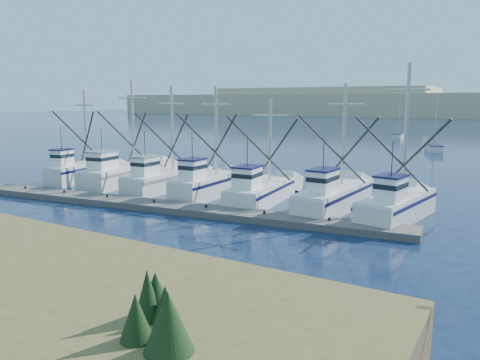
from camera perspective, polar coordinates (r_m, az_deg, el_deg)
name	(u,v)px	position (r m, az deg, el deg)	size (l,w,h in m)	color
ground	(195,245)	(24.01, -5.50, -7.94)	(500.00, 500.00, 0.00)	#0C1937
floating_dock	(167,207)	(31.73, -8.92, -3.24)	(31.99, 2.13, 0.43)	#5E5954
trawler_fleet	(208,184)	(35.58, -3.89, -0.51)	(31.06, 9.01, 9.50)	silver
sailboat_near	(434,148)	(73.08, 22.55, 3.67)	(3.37, 6.07, 8.10)	silver
sailboat_far	(398,136)	(94.75, 18.68, 5.13)	(2.20, 5.51, 8.10)	silver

